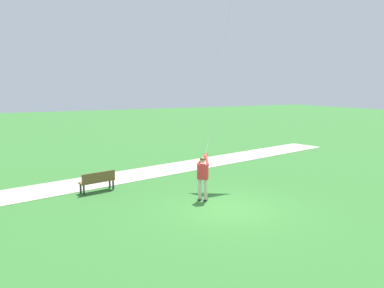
# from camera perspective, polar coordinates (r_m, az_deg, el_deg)

# --- Properties ---
(ground_plane) EXTENTS (120.00, 120.00, 0.00)m
(ground_plane) POSITION_cam_1_polar(r_m,az_deg,el_deg) (14.00, 5.59, -9.79)
(ground_plane) COLOR #33702D
(walkway_path) EXTENTS (8.70, 31.84, 0.02)m
(walkway_path) POSITION_cam_1_polar(r_m,az_deg,el_deg) (18.91, -10.81, -4.98)
(walkway_path) COLOR #B7AD99
(walkway_path) RESTS_ON ground
(person_kite_flyer) EXTENTS (0.59, 0.60, 1.83)m
(person_kite_flyer) POSITION_cam_1_polar(r_m,az_deg,el_deg) (14.67, 1.67, -4.63)
(person_kite_flyer) COLOR #232328
(person_kite_flyer) RESTS_ON ground
(park_bench_near_walkway) EXTENTS (0.73, 1.56, 0.88)m
(park_bench_near_walkway) POSITION_cam_1_polar(r_m,az_deg,el_deg) (16.46, -14.13, -5.34)
(park_bench_near_walkway) COLOR brown
(park_bench_near_walkway) RESTS_ON ground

